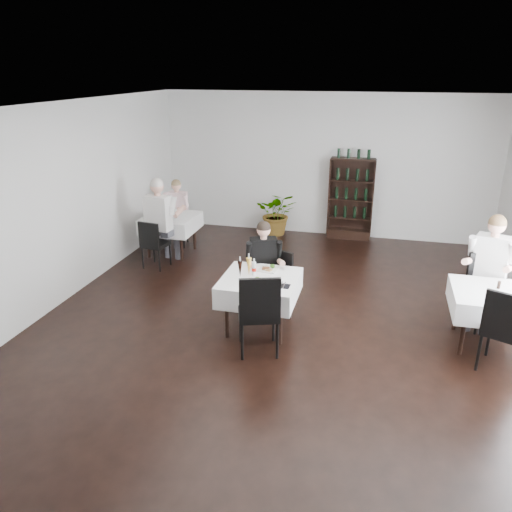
{
  "coord_description": "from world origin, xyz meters",
  "views": [
    {
      "loc": [
        1.19,
        -6.07,
        3.46
      ],
      "look_at": [
        -0.41,
        0.2,
        1.0
      ],
      "focal_mm": 35.0,
      "sensor_mm": 36.0,
      "label": 1
    }
  ],
  "objects": [
    {
      "name": "diner_right_far",
      "position": [
        2.74,
        0.91,
        0.93
      ],
      "size": [
        0.69,
        0.74,
        1.61
      ],
      "color": "#42434A",
      "rests_on": "ground"
    },
    {
      "name": "pilsner_lager",
      "position": [
        -0.47,
        0.05,
        0.9
      ],
      "size": [
        0.07,
        0.07,
        0.32
      ],
      "color": "gold",
      "rests_on": "main_table"
    },
    {
      "name": "coke_bottle",
      "position": [
        -0.4,
        0.07,
        0.87
      ],
      "size": [
        0.06,
        0.06,
        0.24
      ],
      "color": "silver",
      "rests_on": "main_table"
    },
    {
      "name": "right_chair_far",
      "position": [
        2.74,
        0.9,
        0.6
      ],
      "size": [
        0.59,
        0.6,
        1.05
      ],
      "color": "black",
      "rests_on": "ground"
    },
    {
      "name": "pilsner_dark",
      "position": [
        -0.57,
        -0.04,
        0.89
      ],
      "size": [
        0.07,
        0.07,
        0.3
      ],
      "color": "black",
      "rests_on": "main_table"
    },
    {
      "name": "potted_tree",
      "position": [
        -0.95,
        4.2,
        0.48
      ],
      "size": [
        0.94,
        0.84,
        0.96
      ],
      "primitive_type": "imported",
      "rotation": [
        0.0,
        0.0,
        0.11
      ],
      "color": "#236021",
      "rests_on": "ground"
    },
    {
      "name": "napkin_cutlery",
      "position": [
        0.05,
        -0.2,
        0.78
      ],
      "size": [
        0.2,
        0.21,
        0.02
      ],
      "color": "black",
      "rests_on": "main_table"
    },
    {
      "name": "diner_left_near",
      "position": [
        -2.62,
        1.94,
        0.95
      ],
      "size": [
        0.65,
        0.67,
        1.65
      ],
      "color": "#42434A",
      "rests_on": "ground"
    },
    {
      "name": "room_shell",
      "position": [
        0.0,
        0.0,
        1.5
      ],
      "size": [
        9.0,
        9.0,
        9.0
      ],
      "color": "black",
      "rests_on": "ground"
    },
    {
      "name": "right_table",
      "position": [
        2.7,
        0.3,
        0.62
      ],
      "size": [
        0.98,
        0.98,
        0.77
      ],
      "color": "black",
      "rests_on": "ground"
    },
    {
      "name": "pepper_mill",
      "position": [
        2.79,
        0.42,
        0.82
      ],
      "size": [
        0.05,
        0.05,
        0.1
      ],
      "primitive_type": "cylinder",
      "rotation": [
        0.0,
        0.0,
        -0.25
      ],
      "color": "black",
      "rests_on": "right_table"
    },
    {
      "name": "left_table",
      "position": [
        -2.7,
        2.5,
        0.62
      ],
      "size": [
        0.98,
        0.98,
        0.77
      ],
      "color": "black",
      "rests_on": "ground"
    },
    {
      "name": "plate_near",
      "position": [
        -0.34,
        -0.18,
        0.79
      ],
      "size": [
        0.26,
        0.26,
        0.07
      ],
      "color": "white",
      "rests_on": "main_table"
    },
    {
      "name": "diner_main",
      "position": [
        -0.37,
        0.55,
        0.81
      ],
      "size": [
        0.61,
        0.64,
        1.39
      ],
      "color": "#42434A",
      "rests_on": "ground"
    },
    {
      "name": "main_table",
      "position": [
        -0.3,
        0.0,
        0.62
      ],
      "size": [
        1.03,
        1.03,
        0.77
      ],
      "color": "black",
      "rests_on": "ground"
    },
    {
      "name": "right_chair_near",
      "position": [
        2.76,
        -0.35,
        0.62
      ],
      "size": [
        0.66,
        0.66,
        1.08
      ],
      "color": "black",
      "rests_on": "ground"
    },
    {
      "name": "left_chair_far",
      "position": [
        -2.82,
        3.06,
        0.53
      ],
      "size": [
        0.5,
        0.5,
        0.94
      ],
      "color": "black",
      "rests_on": "ground"
    },
    {
      "name": "wine_shelf",
      "position": [
        0.6,
        4.31,
        0.85
      ],
      "size": [
        0.9,
        0.28,
        1.75
      ],
      "color": "black",
      "rests_on": "ground"
    },
    {
      "name": "main_chair_far",
      "position": [
        -0.2,
        0.66,
        0.52
      ],
      "size": [
        0.55,
        0.55,
        0.91
      ],
      "color": "black",
      "rests_on": "ground"
    },
    {
      "name": "main_chair_near",
      "position": [
        -0.15,
        -0.67,
        0.64
      ],
      "size": [
        0.64,
        0.65,
        1.11
      ],
      "color": "black",
      "rests_on": "ground"
    },
    {
      "name": "plate_far",
      "position": [
        -0.25,
        0.3,
        0.79
      ],
      "size": [
        0.27,
        0.27,
        0.08
      ],
      "color": "white",
      "rests_on": "main_table"
    },
    {
      "name": "diner_left_far",
      "position": [
        -2.82,
        3.06,
        0.78
      ],
      "size": [
        0.52,
        0.53,
        1.35
      ],
      "color": "#42434A",
      "rests_on": "ground"
    },
    {
      "name": "left_chair_near",
      "position": [
        -2.7,
        1.69,
        0.52
      ],
      "size": [
        0.47,
        0.47,
        0.9
      ],
      "color": "black",
      "rests_on": "ground"
    }
  ]
}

